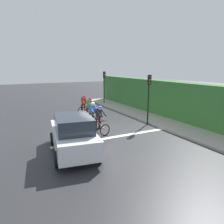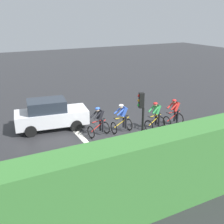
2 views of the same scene
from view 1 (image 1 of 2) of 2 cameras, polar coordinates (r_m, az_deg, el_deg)
The scene contains 12 objects.
ground_plane at distance 13.10m, azimuth -2.07°, elevation -5.10°, with size 80.00×80.00×0.00m, color #28282B.
sidewalk_kerb at distance 17.13m, azimuth 9.57°, elevation -0.92°, with size 2.80×19.38×0.12m, color #9E998E.
stone_wall_low at distance 17.64m, azimuth 11.94°, elevation -0.04°, with size 0.44×19.38×0.48m, color gray.
hedge_wall at distance 17.62m, azimuth 12.87°, elevation 3.71°, with size 1.10×19.38×2.78m, color #387533.
road_marking_stop_line at distance 12.02m, azimuth 0.53°, elevation -6.69°, with size 7.00×0.30×0.01m, color silver.
cyclist_lead at distance 16.90m, azimuth -7.49°, elevation 1.52°, with size 0.75×1.12×1.66m.
cyclist_second at distance 15.66m, azimuth -5.97°, elevation 0.72°, with size 0.89×1.20×1.66m.
cyclist_mid at distance 13.74m, azimuth -5.24°, elevation -0.88°, with size 0.73×1.11×1.66m.
cyclist_fourth at distance 12.45m, azimuth -3.42°, elevation -2.22°, with size 0.87×1.19×1.66m.
car_white at distance 9.81m, azimuth -10.28°, elevation -5.91°, with size 2.32×4.30×1.76m.
traffic_light_near_crossing at distance 14.30m, azimuth 9.79°, elevation 5.30°, with size 0.25×0.31×3.34m.
traffic_light_far_junction at distance 22.18m, azimuth -2.10°, elevation 7.85°, with size 0.20×0.31×3.34m.
Camera 1 is at (-5.29, -11.34, 3.88)m, focal length 34.30 mm.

